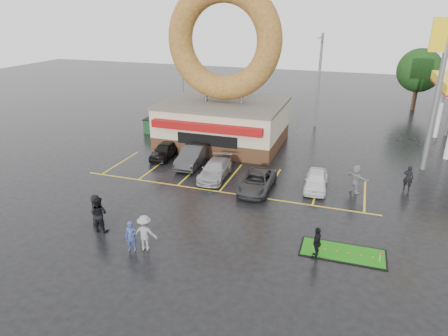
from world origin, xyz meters
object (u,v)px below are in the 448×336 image
(streetlight_mid, at_px, (319,79))
(car_dgrey, at_px, (193,156))
(person_blue, at_px, (131,236))
(dumpster, at_px, (155,126))
(donut_shop, at_px, (223,93))
(streetlight_left, at_px, (182,73))
(car_silver, at_px, (215,169))
(shell_sign, at_px, (443,68))
(car_white, at_px, (316,180))
(car_black, at_px, (165,150))
(person_cameraman, at_px, (317,243))
(car_grey, at_px, (257,182))
(putting_green, at_px, (343,253))

(streetlight_mid, bearing_deg, car_dgrey, -118.87)
(person_blue, bearing_deg, dumpster, 97.45)
(donut_shop, height_order, streetlight_left, donut_shop)
(car_silver, bearing_deg, streetlight_mid, 68.32)
(donut_shop, xyz_separation_m, shell_sign, (16.00, -0.97, 2.91))
(car_silver, bearing_deg, car_dgrey, 141.10)
(car_white, height_order, person_blue, person_blue)
(dumpster, bearing_deg, car_dgrey, -45.24)
(car_black, relative_size, person_cameraman, 2.23)
(streetlight_left, bearing_deg, person_cameraman, -52.50)
(shell_sign, height_order, car_silver, shell_sign)
(car_grey, xyz_separation_m, dumpster, (-12.46, 9.35, 0.06))
(donut_shop, distance_m, car_grey, 10.70)
(streetlight_left, height_order, dumpster, streetlight_left)
(car_silver, distance_m, car_white, 6.94)
(car_silver, relative_size, person_blue, 2.67)
(streetlight_mid, xyz_separation_m, person_blue, (-5.82, -25.28, -3.99))
(car_black, distance_m, car_grey, 9.19)
(car_black, xyz_separation_m, car_white, (12.13, -2.09, -0.01))
(streetlight_mid, relative_size, person_cameraman, 5.54)
(donut_shop, xyz_separation_m, putting_green, (11.05, -14.24, -4.43))
(streetlight_left, xyz_separation_m, streetlight_mid, (14.00, 1.00, 0.00))
(dumpster, bearing_deg, streetlight_mid, 25.47)
(car_dgrey, height_order, car_silver, car_dgrey)
(donut_shop, relative_size, car_dgrey, 3.06)
(car_white, bearing_deg, dumpster, 151.05)
(person_blue, height_order, putting_green, person_blue)
(person_blue, bearing_deg, car_dgrey, 80.92)
(car_silver, distance_m, dumpster, 12.37)
(shell_sign, relative_size, person_blue, 6.70)
(donut_shop, xyz_separation_m, car_black, (-3.25, -4.97, -3.85))
(dumpster, bearing_deg, streetlight_left, 86.79)
(car_silver, bearing_deg, putting_green, -40.26)
(car_black, relative_size, dumpster, 2.01)
(putting_green, bearing_deg, streetlight_left, 130.44)
(car_grey, bearing_deg, person_blue, -115.01)
(donut_shop, relative_size, person_blue, 8.53)
(person_blue, bearing_deg, putting_green, 0.03)
(shell_sign, distance_m, streetlight_mid, 12.93)
(car_grey, xyz_separation_m, person_blue, (-4.05, -8.84, 0.20))
(donut_shop, distance_m, streetlight_mid, 10.59)
(car_grey, distance_m, putting_green, 8.20)
(shell_sign, distance_m, streetlight_left, 24.46)
(car_dgrey, distance_m, putting_green, 14.41)
(car_dgrey, height_order, car_white, car_dgrey)
(car_silver, distance_m, person_cameraman, 10.93)
(car_black, relative_size, car_dgrey, 0.82)
(donut_shop, relative_size, streetlight_left, 1.50)
(car_black, bearing_deg, putting_green, -36.60)
(car_silver, xyz_separation_m, car_grey, (3.29, -1.06, -0.02))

